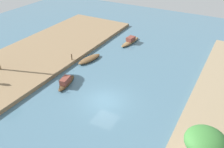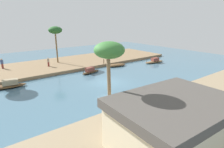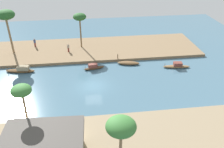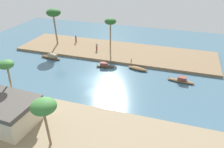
{
  "view_description": "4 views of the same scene",
  "coord_description": "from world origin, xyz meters",
  "px_view_note": "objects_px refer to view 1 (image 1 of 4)",
  "views": [
    {
      "loc": [
        16.56,
        10.2,
        15.11
      ],
      "look_at": [
        -4.09,
        -1.42,
        0.67
      ],
      "focal_mm": 38.21,
      "sensor_mm": 36.0,
      "label": 1
    },
    {
      "loc": [
        14.69,
        19.92,
        8.37
      ],
      "look_at": [
        -1.8,
        -1.42,
        0.53
      ],
      "focal_mm": 30.45,
      "sensor_mm": 36.0,
      "label": 2
    },
    {
      "loc": [
        1.22,
        31.08,
        19.5
      ],
      "look_at": [
        -3.04,
        -1.41,
        1.04
      ],
      "focal_mm": 39.38,
      "sensor_mm": 36.0,
      "label": 3
    },
    {
      "loc": [
        -13.73,
        30.98,
        18.91
      ],
      "look_at": [
        -3.2,
        -1.3,
        1.04
      ],
      "focal_mm": 36.47,
      "sensor_mm": 36.0,
      "label": 4
    }
  ],
  "objects_px": {
    "sampan_open_hull": "(66,82)",
    "sampan_midstream": "(89,59)",
    "mooring_post": "(72,57)",
    "palm_tree_right_tall": "(205,145)",
    "sampan_with_red_awning": "(130,41)"
  },
  "relations": [
    {
      "from": "sampan_open_hull",
      "to": "sampan_with_red_awning",
      "type": "height_order",
      "value": "sampan_open_hull"
    },
    {
      "from": "sampan_with_red_awning",
      "to": "palm_tree_right_tall",
      "type": "xyz_separation_m",
      "value": [
        21.83,
        14.2,
        5.87
      ]
    },
    {
      "from": "sampan_with_red_awning",
      "to": "palm_tree_right_tall",
      "type": "relative_size",
      "value": 0.71
    },
    {
      "from": "sampan_midstream",
      "to": "sampan_with_red_awning",
      "type": "bearing_deg",
      "value": 175.65
    },
    {
      "from": "mooring_post",
      "to": "sampan_open_hull",
      "type": "bearing_deg",
      "value": 30.05
    },
    {
      "from": "sampan_with_red_awning",
      "to": "sampan_midstream",
      "type": "bearing_deg",
      "value": -9.16
    },
    {
      "from": "sampan_midstream",
      "to": "sampan_with_red_awning",
      "type": "xyz_separation_m",
      "value": [
        -7.88,
        2.28,
        0.1
      ]
    },
    {
      "from": "sampan_with_red_awning",
      "to": "palm_tree_right_tall",
      "type": "bearing_deg",
      "value": 40.02
    },
    {
      "from": "mooring_post",
      "to": "sampan_with_red_awning",
      "type": "bearing_deg",
      "value": 157.84
    },
    {
      "from": "sampan_open_hull",
      "to": "sampan_midstream",
      "type": "height_order",
      "value": "sampan_open_hull"
    },
    {
      "from": "sampan_midstream",
      "to": "mooring_post",
      "type": "height_order",
      "value": "mooring_post"
    },
    {
      "from": "sampan_open_hull",
      "to": "sampan_midstream",
      "type": "bearing_deg",
      "value": 177.26
    },
    {
      "from": "sampan_open_hull",
      "to": "mooring_post",
      "type": "height_order",
      "value": "mooring_post"
    },
    {
      "from": "sampan_open_hull",
      "to": "palm_tree_right_tall",
      "type": "xyz_separation_m",
      "value": [
        7.83,
        15.5,
        5.85
      ]
    },
    {
      "from": "mooring_post",
      "to": "palm_tree_right_tall",
      "type": "distance_m",
      "value": 22.51
    }
  ]
}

